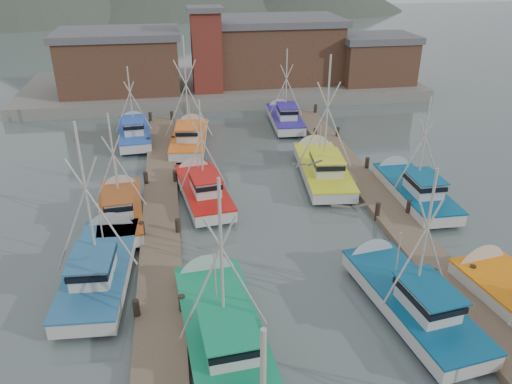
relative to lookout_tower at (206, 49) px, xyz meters
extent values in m
plane|color=#475653|center=(2.00, -33.00, -5.55)|extent=(260.00, 260.00, 0.00)
cube|color=brown|center=(-5.00, -29.00, -5.35)|extent=(2.20, 46.00, 0.40)
cylinder|color=black|center=(-6.00, -35.00, -5.10)|extent=(0.30, 0.30, 1.50)
cylinder|color=black|center=(-6.00, -28.00, -5.10)|extent=(0.30, 0.30, 1.50)
cylinder|color=black|center=(-6.00, -21.00, -5.10)|extent=(0.30, 0.30, 1.50)
cylinder|color=black|center=(-6.00, -14.00, -5.10)|extent=(0.30, 0.30, 1.50)
cylinder|color=black|center=(-6.00, -7.00, -5.10)|extent=(0.30, 0.30, 1.50)
cylinder|color=black|center=(-4.00, -35.00, -5.10)|extent=(0.30, 0.30, 1.50)
cylinder|color=black|center=(-4.00, -28.00, -5.10)|extent=(0.30, 0.30, 1.50)
cylinder|color=black|center=(-4.00, -21.00, -5.10)|extent=(0.30, 0.30, 1.50)
cylinder|color=black|center=(-4.00, -14.00, -5.10)|extent=(0.30, 0.30, 1.50)
cylinder|color=black|center=(-4.00, -7.00, -5.10)|extent=(0.30, 0.30, 1.50)
cube|color=brown|center=(9.00, -29.00, -5.35)|extent=(2.20, 46.00, 0.40)
cylinder|color=black|center=(8.00, -35.00, -5.10)|extent=(0.30, 0.30, 1.50)
cylinder|color=black|center=(8.00, -28.00, -5.10)|extent=(0.30, 0.30, 1.50)
cylinder|color=black|center=(8.00, -21.00, -5.10)|extent=(0.30, 0.30, 1.50)
cylinder|color=black|center=(8.00, -14.00, -5.10)|extent=(0.30, 0.30, 1.50)
cylinder|color=black|center=(8.00, -7.00, -5.10)|extent=(0.30, 0.30, 1.50)
cylinder|color=black|center=(10.00, -35.00, -5.10)|extent=(0.30, 0.30, 1.50)
cylinder|color=black|center=(10.00, -28.00, -5.10)|extent=(0.30, 0.30, 1.50)
cylinder|color=black|center=(10.00, -21.00, -5.10)|extent=(0.30, 0.30, 1.50)
cylinder|color=black|center=(10.00, -14.00, -5.10)|extent=(0.30, 0.30, 1.50)
cylinder|color=black|center=(10.00, -7.00, -5.10)|extent=(0.30, 0.30, 1.50)
cube|color=slate|center=(2.00, 4.00, -4.95)|extent=(44.00, 16.00, 1.20)
cube|color=brown|center=(-9.00, 2.00, -1.60)|extent=(12.00, 8.00, 5.50)
cube|color=#5E5D62|center=(-9.00, 2.00, 1.50)|extent=(12.72, 8.48, 0.70)
cube|color=brown|center=(8.00, 4.00, -1.25)|extent=(14.00, 9.00, 6.20)
cube|color=#5E5D62|center=(8.00, 4.00, 2.20)|extent=(14.84, 9.54, 0.70)
cube|color=brown|center=(19.00, 1.00, -2.10)|extent=(8.00, 6.00, 4.50)
cube|color=#5E5D62|center=(19.00, 1.00, 0.50)|extent=(8.48, 6.36, 0.70)
cube|color=maroon|center=(0.00, 0.00, -0.35)|extent=(3.00, 3.00, 8.00)
cube|color=#5E5D62|center=(0.00, 0.00, 3.90)|extent=(3.60, 3.60, 0.50)
cone|color=#414B3E|center=(-38.00, 82.00, -5.55)|extent=(110.00, 110.00, 42.00)
cone|color=#414B3E|center=(-3.00, 97.00, -5.55)|extent=(140.00, 140.00, 30.00)
cone|color=#414B3E|center=(37.00, 87.00, -5.55)|extent=(90.00, 90.00, 24.00)
cube|color=#0F1B34|center=(-2.38, -37.18, -5.50)|extent=(3.26, 8.32, 0.70)
cube|color=silver|center=(-2.38, -37.18, -4.85)|extent=(3.71, 9.45, 0.80)
cube|color=#0F8E5B|center=(-2.38, -37.18, -4.47)|extent=(3.80, 9.55, 0.10)
cone|color=silver|center=(-2.74, -32.57, -5.00)|extent=(2.97, 1.32, 2.89)
cube|color=silver|center=(-2.30, -38.28, -3.90)|extent=(2.07, 2.91, 1.10)
cube|color=black|center=(-2.30, -38.28, -3.67)|extent=(2.21, 3.19, 0.28)
cube|color=#0F8E5B|center=(-2.30, -38.28, -3.31)|extent=(2.35, 3.39, 0.07)
cylinder|color=#BCB7AC|center=(-2.37, -37.36, -1.06)|extent=(0.14, 0.14, 6.77)
cylinder|color=#BCB7AC|center=(-2.96, -37.41, -1.86)|extent=(2.43, 0.28, 5.30)
cylinder|color=#BCB7AC|center=(-1.78, -37.32, -1.86)|extent=(2.43, 0.28, 5.30)
cylinder|color=#BCB7AC|center=(-2.51, -35.52, -3.25)|extent=(0.08, 0.08, 2.58)
cube|color=#0F1B34|center=(6.18, -36.53, -5.50)|extent=(3.35, 7.65, 0.70)
cube|color=silver|center=(6.18, -36.53, -4.85)|extent=(3.81, 8.69, 0.80)
cube|color=#0A4F77|center=(6.18, -36.53, -4.47)|extent=(3.90, 8.78, 0.10)
cone|color=silver|center=(5.63, -32.36, -5.00)|extent=(2.75, 1.43, 2.63)
cube|color=silver|center=(6.31, -37.53, -3.90)|extent=(2.01, 2.72, 1.10)
cube|color=black|center=(6.31, -37.53, -3.67)|extent=(2.15, 2.99, 0.28)
cube|color=#0A4F77|center=(6.31, -37.53, -3.31)|extent=(2.28, 3.17, 0.07)
cylinder|color=#BCB7AC|center=(6.20, -36.69, -1.34)|extent=(0.13, 0.13, 6.22)
cylinder|color=#BCB7AC|center=(5.67, -36.76, -2.07)|extent=(2.22, 0.38, 4.87)
cylinder|color=#BCB7AC|center=(6.74, -36.62, -2.07)|extent=(2.22, 0.38, 4.87)
cylinder|color=#BCB7AC|center=(5.99, -35.03, -3.25)|extent=(0.08, 0.08, 2.35)
cube|color=#0F1B34|center=(-7.92, -31.64, -5.50)|extent=(2.98, 7.79, 0.70)
cube|color=silver|center=(-7.92, -31.64, -4.85)|extent=(3.39, 8.85, 0.80)
cube|color=#256190|center=(-7.92, -31.64, -4.47)|extent=(3.48, 8.95, 0.10)
cone|color=silver|center=(-7.64, -27.30, -5.00)|extent=(2.78, 1.28, 2.71)
cube|color=silver|center=(-7.99, -32.68, -3.90)|extent=(1.92, 2.72, 1.10)
cube|color=black|center=(-7.99, -32.68, -3.67)|extent=(2.05, 2.98, 0.28)
cube|color=#256190|center=(-7.99, -32.68, -3.31)|extent=(2.17, 3.16, 0.07)
cylinder|color=#BCB7AC|center=(-7.93, -31.81, -0.79)|extent=(0.14, 0.14, 7.31)
cylinder|color=#BCB7AC|center=(-8.53, -31.77, -1.65)|extent=(2.62, 0.27, 5.72)
cylinder|color=#BCB7AC|center=(-7.34, -31.85, -1.65)|extent=(2.62, 0.27, 5.72)
cylinder|color=#BCB7AC|center=(-7.82, -30.08, -3.25)|extent=(0.08, 0.08, 2.61)
cone|color=silver|center=(10.71, -33.97, -5.00)|extent=(3.00, 1.52, 2.87)
cube|color=#0F1B34|center=(-2.25, -23.61, -5.50)|extent=(3.11, 7.08, 0.70)
cube|color=silver|center=(-2.25, -23.61, -4.85)|extent=(3.53, 8.05, 0.80)
cube|color=red|center=(-2.25, -23.61, -4.47)|extent=(3.62, 8.13, 0.10)
cone|color=silver|center=(-2.76, -19.75, -5.00)|extent=(2.56, 1.41, 2.43)
cube|color=silver|center=(-2.13, -24.53, -3.90)|extent=(1.86, 2.52, 1.10)
cube|color=black|center=(-2.13, -24.53, -3.67)|extent=(1.99, 2.76, 0.28)
cube|color=red|center=(-2.13, -24.53, -3.31)|extent=(2.11, 2.93, 0.07)
cylinder|color=#BCB7AC|center=(-2.23, -23.76, -1.57)|extent=(0.12, 0.12, 5.76)
cylinder|color=#BCB7AC|center=(-2.72, -23.83, -2.25)|extent=(2.06, 0.35, 4.51)
cylinder|color=#BCB7AC|center=(-1.73, -23.70, -2.25)|extent=(2.06, 0.35, 4.51)
cylinder|color=#BCB7AC|center=(-2.43, -22.22, -3.25)|extent=(0.07, 0.07, 2.17)
cube|color=#0F1B34|center=(6.46, -21.56, -5.50)|extent=(3.41, 8.22, 0.70)
cube|color=silver|center=(6.46, -21.56, -4.85)|extent=(3.87, 9.34, 0.80)
cube|color=yellow|center=(6.46, -21.56, -4.47)|extent=(3.97, 9.44, 0.10)
cone|color=silver|center=(6.93, -17.04, -5.00)|extent=(2.94, 1.39, 2.84)
cube|color=silver|center=(6.35, -22.64, -3.90)|extent=(2.10, 2.90, 1.10)
cube|color=black|center=(6.35, -22.64, -3.67)|extent=(2.25, 3.18, 0.28)
cube|color=yellow|center=(6.35, -22.64, -3.31)|extent=(2.39, 3.38, 0.07)
cylinder|color=#BCB7AC|center=(6.44, -21.74, -0.56)|extent=(0.14, 0.14, 7.78)
cylinder|color=#BCB7AC|center=(5.86, -21.68, -1.48)|extent=(2.77, 0.38, 6.08)
cylinder|color=#BCB7AC|center=(7.02, -21.80, -1.48)|extent=(2.77, 0.38, 6.08)
cylinder|color=#BCB7AC|center=(6.63, -19.93, -3.25)|extent=(0.08, 0.08, 2.54)
cube|color=#0F1B34|center=(-7.36, -25.52, -5.50)|extent=(2.61, 6.72, 0.70)
cube|color=silver|center=(-7.36, -25.52, -4.85)|extent=(2.97, 7.64, 0.80)
cube|color=#9D4616|center=(-7.36, -25.52, -4.47)|extent=(3.05, 7.72, 0.10)
cone|color=silver|center=(-7.63, -21.79, -5.00)|extent=(2.41, 1.27, 2.33)
cube|color=silver|center=(-7.29, -26.42, -3.90)|extent=(1.67, 2.35, 1.10)
cube|color=black|center=(-7.29, -26.42, -3.67)|extent=(1.78, 2.58, 0.28)
cube|color=#9D4616|center=(-7.29, -26.42, -3.31)|extent=(1.89, 2.73, 0.07)
cylinder|color=#BCB7AC|center=(-7.35, -25.67, -1.56)|extent=(0.12, 0.12, 5.78)
cylinder|color=#BCB7AC|center=(-7.86, -25.71, -2.24)|extent=(2.08, 0.24, 4.52)
cylinder|color=#BCB7AC|center=(-6.83, -25.63, -2.24)|extent=(2.08, 0.24, 4.52)
cylinder|color=#BCB7AC|center=(-7.46, -24.18, -3.25)|extent=(0.07, 0.07, 2.24)
cube|color=#0F1B34|center=(11.39, -25.95, -5.50)|extent=(2.43, 7.14, 0.70)
cube|color=silver|center=(11.39, -25.95, -4.85)|extent=(2.76, 8.12, 0.80)
cube|color=#05517C|center=(11.39, -25.95, -4.47)|extent=(2.84, 8.20, 0.10)
cone|color=silver|center=(11.44, -21.91, -5.00)|extent=(2.57, 1.13, 2.56)
cube|color=silver|center=(11.38, -26.92, -3.90)|extent=(1.68, 2.45, 1.10)
cube|color=black|center=(11.38, -26.92, -3.67)|extent=(1.79, 2.69, 0.28)
cube|color=#05517C|center=(11.38, -26.92, -3.31)|extent=(1.90, 2.85, 0.07)
cylinder|color=#BCB7AC|center=(11.39, -26.12, -1.47)|extent=(0.12, 0.12, 5.97)
cylinder|color=#BCB7AC|center=(10.85, -26.11, -2.17)|extent=(2.14, 0.11, 4.67)
cylinder|color=#BCB7AC|center=(11.93, -26.12, -2.17)|extent=(2.14, 0.11, 4.67)
cylinder|color=#BCB7AC|center=(11.41, -24.50, -3.25)|extent=(0.07, 0.07, 2.37)
cube|color=#0F1B34|center=(-2.66, -13.48, -5.50)|extent=(3.13, 7.36, 0.70)
cube|color=silver|center=(-2.66, -13.48, -4.85)|extent=(3.56, 8.37, 0.80)
cube|color=orange|center=(-2.66, -13.48, -4.47)|extent=(3.64, 8.46, 0.10)
cone|color=silver|center=(-2.20, -9.45, -5.00)|extent=(2.65, 1.38, 2.54)
cube|color=silver|center=(-2.77, -14.45, -3.90)|extent=(1.91, 2.61, 1.10)
cube|color=black|center=(-2.77, -14.45, -3.67)|extent=(2.04, 2.86, 0.28)
cube|color=orange|center=(-2.77, -14.45, -3.31)|extent=(2.16, 3.03, 0.07)
cylinder|color=#BCB7AC|center=(-2.68, -13.64, -0.47)|extent=(0.13, 0.13, 7.97)
cylinder|color=#BCB7AC|center=(-3.20, -13.58, -1.40)|extent=(2.82, 0.41, 6.22)
cylinder|color=#BCB7AC|center=(-2.17, -13.70, -1.40)|extent=(2.82, 0.41, 6.22)
cylinder|color=#BCB7AC|center=(-2.50, -12.03, -3.25)|extent=(0.07, 0.07, 2.27)
cube|color=#0F1B34|center=(6.38, -9.47, -5.50)|extent=(2.53, 6.78, 0.70)
cube|color=silver|center=(6.38, -9.47, -4.85)|extent=(2.87, 7.71, 0.80)
cube|color=#30239B|center=(6.38, -9.47, -4.47)|extent=(2.95, 7.79, 0.10)
cone|color=silver|center=(6.58, -5.69, -5.00)|extent=(2.43, 1.23, 2.37)
cube|color=silver|center=(6.33, -10.38, -3.90)|extent=(1.65, 2.35, 1.10)
cube|color=black|center=(6.33, -10.38, -3.67)|extent=(1.76, 2.59, 0.28)
cube|color=#30239B|center=(6.33, -10.38, -3.31)|extent=(1.87, 2.74, 0.07)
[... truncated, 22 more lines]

